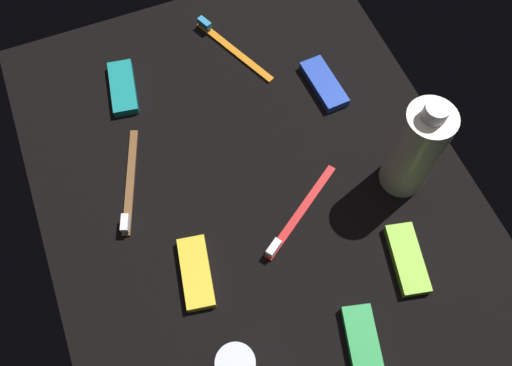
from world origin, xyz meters
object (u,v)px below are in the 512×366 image
object	(u,v)px
snack_bar_lime	(407,259)
toothbrush_orange	(230,46)
toothbrush_red	(297,216)
snack_bar_yellow	(196,273)
snack_bar_green	(363,345)
snack_bar_teal	(123,88)
toothbrush_brown	(129,186)
bodywash_bottle	(416,149)
snack_bar_blue	(324,84)

from	to	relation	value
snack_bar_lime	toothbrush_orange	bearing A→B (deg)	25.06
toothbrush_red	snack_bar_yellow	bearing A→B (deg)	99.03
snack_bar_green	snack_bar_yellow	bearing A→B (deg)	59.23
snack_bar_green	snack_bar_teal	world-z (taller)	same
toothbrush_brown	toothbrush_orange	bearing A→B (deg)	-50.26
snack_bar_teal	snack_bar_lime	size ratio (longest dim) A/B	1.00
snack_bar_yellow	snack_bar_green	size ratio (longest dim) A/B	1.00
toothbrush_brown	snack_bar_lime	bearing A→B (deg)	-127.59
snack_bar_yellow	toothbrush_brown	bearing A→B (deg)	27.09
snack_bar_lime	bodywash_bottle	bearing A→B (deg)	-12.46
toothbrush_red	snack_bar_yellow	size ratio (longest dim) A/B	1.50
snack_bar_green	snack_bar_blue	bearing A→B (deg)	-3.38
toothbrush_brown	toothbrush_red	bearing A→B (deg)	-122.62
toothbrush_brown	snack_bar_yellow	bearing A→B (deg)	-163.17
snack_bar_blue	snack_bar_lime	size ratio (longest dim) A/B	1.00
bodywash_bottle	snack_bar_blue	world-z (taller)	bodywash_bottle
toothbrush_orange	toothbrush_brown	bearing A→B (deg)	129.74
bodywash_bottle	toothbrush_red	bearing A→B (deg)	90.45
snack_bar_yellow	snack_bar_blue	bearing A→B (deg)	-42.86
toothbrush_red	snack_bar_teal	bearing A→B (deg)	29.04
toothbrush_orange	snack_bar_blue	size ratio (longest dim) A/B	1.63
snack_bar_yellow	snack_bar_green	world-z (taller)	same
bodywash_bottle	toothbrush_orange	bearing A→B (deg)	24.90
snack_bar_yellow	snack_bar_lime	xyz separation A→B (cm)	(-9.30, -28.66, 0.00)
toothbrush_orange	snack_bar_teal	xyz separation A→B (cm)	(-1.75, 19.76, 0.14)
snack_bar_green	snack_bar_teal	xyz separation A→B (cm)	(52.35, 18.39, 0.00)
bodywash_bottle	snack_bar_blue	xyz separation A→B (cm)	(20.14, 3.80, -8.07)
toothbrush_brown	snack_bar_blue	world-z (taller)	toothbrush_brown
bodywash_bottle	toothbrush_red	world-z (taller)	bodywash_bottle
bodywash_bottle	snack_bar_blue	bearing A→B (deg)	10.68
snack_bar_yellow	snack_bar_lime	bearing A→B (deg)	-97.71
snack_bar_green	snack_bar_lime	bearing A→B (deg)	-38.81
toothbrush_brown	snack_bar_green	size ratio (longest dim) A/B	1.67
bodywash_bottle	snack_bar_lime	world-z (taller)	bodywash_bottle
toothbrush_brown	snack_bar_teal	size ratio (longest dim) A/B	1.67
toothbrush_orange	snack_bar_lime	bearing A→B (deg)	-167.82
toothbrush_brown	snack_bar_yellow	world-z (taller)	toothbrush_brown
bodywash_bottle	toothbrush_red	distance (cm)	19.42
toothbrush_orange	snack_bar_green	bearing A→B (deg)	178.55
toothbrush_orange	snack_bar_lime	size ratio (longest dim) A/B	1.63
toothbrush_red	snack_bar_green	distance (cm)	20.33
bodywash_bottle	snack_bar_lime	distance (cm)	15.64
toothbrush_red	toothbrush_orange	world-z (taller)	same
toothbrush_orange	snack_bar_yellow	distance (cm)	41.00
toothbrush_brown	snack_bar_teal	xyz separation A→B (cm)	(18.05, -4.06, 0.14)
snack_bar_green	snack_bar_lime	world-z (taller)	same
snack_bar_green	snack_bar_lime	distance (cm)	14.01
snack_bar_yellow	snack_bar_blue	xyz separation A→B (cm)	(22.95, -30.60, 0.00)
toothbrush_red	snack_bar_blue	distance (cm)	24.53
snack_bar_blue	snack_bar_teal	world-z (taller)	same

